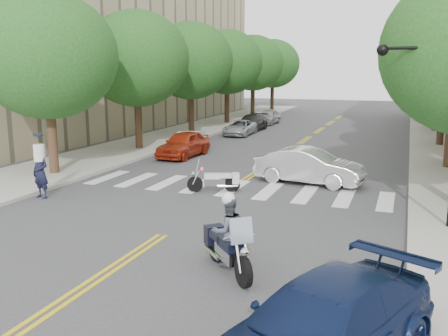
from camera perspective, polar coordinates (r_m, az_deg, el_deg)
The scene contains 23 objects.
ground at distance 15.43m, azimuth -7.03°, elevation -7.65°, with size 140.00×140.00×0.00m, color #38383A.
sidewalk_left at distance 38.85m, azimuth -4.68°, elevation 3.99°, with size 5.00×60.00×0.15m, color #9E9991.
tree_l_0 at distance 24.52m, azimuth -19.60°, elevation 11.98°, with size 6.40×6.40×8.45m.
tree_l_1 at distance 31.12m, azimuth -9.99°, elevation 12.17°, with size 6.40×6.40×8.45m.
tree_l_2 at distance 38.25m, azimuth -3.84°, elevation 12.12°, with size 6.40×6.40×8.45m.
tree_l_3 at distance 45.68m, azimuth 0.34°, elevation 12.01°, with size 6.40×6.40×8.45m.
tree_l_4 at distance 53.27m, azimuth 3.34°, elevation 11.89°, with size 6.40×6.40×8.45m.
tree_l_5 at distance 60.96m, azimuth 5.59°, elevation 11.78°, with size 6.40×6.40×8.45m.
tree_r_2 at distance 35.00m, azimuth 24.08°, elevation 11.27°, with size 6.40×6.40×8.45m.
tree_r_3 at distance 42.99m, azimuth 23.44°, elevation 11.14°, with size 6.40×6.40×8.45m.
tree_r_4 at distance 50.98m, azimuth 23.00°, elevation 11.06°, with size 6.40×6.40×8.45m.
tree_r_5 at distance 58.97m, azimuth 22.68°, elevation 10.99°, with size 6.40×6.40×8.45m.
traffic_signal_pole at distance 16.51m, azimuth 23.63°, elevation 5.96°, with size 2.82×0.42×6.00m.
motorcycle_police at distance 12.45m, azimuth 0.39°, elevation -7.82°, with size 1.89×2.05×2.05m.
motorcycle_parked at distance 20.46m, azimuth -0.65°, elevation -1.41°, with size 2.10×1.06×1.41m.
officer_standing at distance 20.66m, azimuth -20.23°, elevation -0.49°, with size 0.74×0.49×2.04m, color black.
convertible at distance 22.20m, azimuth 9.68°, elevation 0.20°, with size 1.65×4.73×1.56m, color silver.
sedan_blue at distance 8.81m, azimuth 11.09°, elevation -17.63°, with size 2.12×5.22×1.52m, color #0F1B3F.
parked_car_a at distance 28.69m, azimuth -4.64°, elevation 2.74°, with size 1.74×4.33×1.48m, color #A42711.
parked_car_b at distance 30.48m, azimuth -4.23°, elevation 3.01°, with size 1.29×3.71×1.22m, color #B9B9B9.
parked_car_c at distance 38.10m, azimuth 1.82°, elevation 4.63°, with size 1.88×4.09×1.14m, color #999BA0.
parked_car_d at distance 40.87m, azimuth 3.13°, elevation 5.19°, with size 1.83×4.49×1.30m, color black.
parked_car_e at distance 45.87m, azimuth 5.08°, elevation 5.84°, with size 1.57×3.91×1.33m, color gray.
Camera 1 is at (6.77, -12.94, 4.99)m, focal length 40.00 mm.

